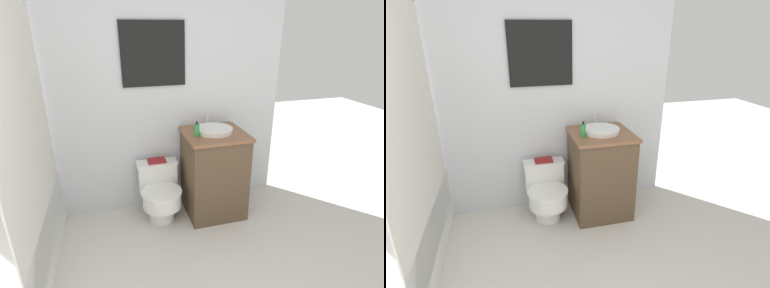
% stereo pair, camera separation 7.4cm
% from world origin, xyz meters
% --- Properties ---
extents(wall_back, '(3.38, 0.07, 2.50)m').
position_xyz_m(wall_back, '(0.01, 2.30, 1.26)').
color(wall_back, silver).
rests_on(wall_back, ground_plane).
extents(shower_area, '(0.63, 1.49, 1.98)m').
position_xyz_m(shower_area, '(-0.86, 1.53, 0.31)').
color(shower_area, white).
rests_on(shower_area, ground_plane).
extents(toilet, '(0.40, 0.50, 0.55)m').
position_xyz_m(toilet, '(0.36, 2.02, 0.27)').
color(toilet, white).
rests_on(toilet, ground_plane).
extents(vanity, '(0.58, 0.56, 0.85)m').
position_xyz_m(vanity, '(0.89, 1.98, 0.43)').
color(vanity, brown).
rests_on(vanity, ground_plane).
extents(sink, '(0.35, 0.39, 0.13)m').
position_xyz_m(sink, '(0.89, 2.01, 0.87)').
color(sink, white).
rests_on(sink, vanity).
extents(soap_bottle, '(0.05, 0.05, 0.14)m').
position_xyz_m(soap_bottle, '(0.70, 1.94, 0.91)').
color(soap_bottle, green).
rests_on(soap_bottle, vanity).
extents(book_on_tank, '(0.17, 0.12, 0.02)m').
position_xyz_m(book_on_tank, '(0.36, 2.15, 0.56)').
color(book_on_tank, maroon).
rests_on(book_on_tank, toilet).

